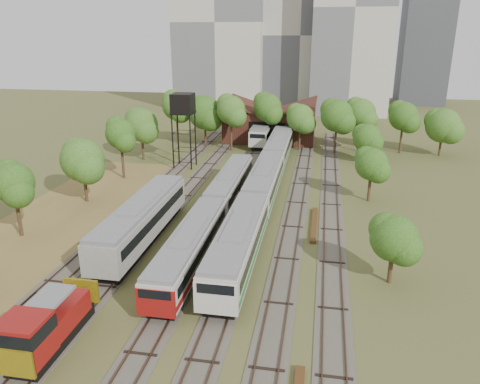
% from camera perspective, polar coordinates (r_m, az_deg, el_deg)
% --- Properties ---
extents(ground, '(240.00, 240.00, 0.00)m').
position_cam_1_polar(ground, '(34.31, -6.22, -15.28)').
color(ground, '#475123').
rests_on(ground, ground).
extents(dry_grass_patch, '(14.00, 60.00, 0.04)m').
position_cam_1_polar(dry_grass_patch, '(47.98, -24.67, -6.45)').
color(dry_grass_patch, brown).
rests_on(dry_grass_patch, ground).
extents(tracks, '(24.60, 80.00, 0.19)m').
position_cam_1_polar(tracks, '(56.25, 0.15, -0.88)').
color(tracks, '#4C473D').
rests_on(tracks, ground).
extents(railcar_red_set, '(2.79, 34.58, 3.44)m').
position_cam_1_polar(railcar_red_set, '(47.76, -3.27, -2.38)').
color(railcar_red_set, black).
rests_on(railcar_red_set, ground).
extents(railcar_green_set, '(3.13, 52.08, 3.88)m').
position_cam_1_polar(railcar_green_set, '(55.92, 2.98, 1.15)').
color(railcar_green_set, black).
rests_on(railcar_green_set, ground).
extents(railcar_rear, '(3.04, 16.08, 3.76)m').
position_cam_1_polar(railcar_rear, '(85.42, 2.89, 7.45)').
color(railcar_rear, black).
rests_on(railcar_rear, ground).
extents(shunter_locomotive, '(2.71, 8.10, 3.55)m').
position_cam_1_polar(shunter_locomotive, '(32.79, -22.89, -15.10)').
color(shunter_locomotive, black).
rests_on(shunter_locomotive, ground).
extents(old_grey_coach, '(3.23, 18.00, 4.00)m').
position_cam_1_polar(old_grey_coach, '(45.57, -11.91, -3.38)').
color(old_grey_coach, black).
rests_on(old_grey_coach, ground).
extents(water_tower, '(3.12, 3.12, 10.79)m').
position_cam_1_polar(water_tower, '(68.40, -6.98, 10.43)').
color(water_tower, black).
rests_on(water_tower, ground).
extents(rail_pile_far, '(0.57, 9.06, 0.29)m').
position_cam_1_polar(rail_pile_far, '(49.49, 9.03, -3.89)').
color(rail_pile_far, '#553418').
rests_on(rail_pile_far, ground).
extents(maintenance_shed, '(16.45, 11.55, 7.58)m').
position_cam_1_polar(maintenance_shed, '(87.11, 3.73, 8.28)').
color(maintenance_shed, '#3D1A16').
rests_on(maintenance_shed, ground).
extents(tree_band_left, '(7.16, 52.49, 8.47)m').
position_cam_1_polar(tree_band_left, '(53.49, -21.58, 2.79)').
color(tree_band_left, '#382616').
rests_on(tree_band_left, ground).
extents(tree_band_far, '(49.52, 9.18, 9.27)m').
position_cam_1_polar(tree_band_far, '(79.32, 7.13, 9.40)').
color(tree_band_far, '#382616').
rests_on(tree_band_far, ground).
extents(tree_band_right, '(4.86, 40.61, 6.46)m').
position_cam_1_polar(tree_band_right, '(58.25, 15.95, 3.23)').
color(tree_band_right, '#382616').
rests_on(tree_band_right, ground).
extents(tower_left, '(22.00, 16.00, 42.00)m').
position_cam_1_polar(tower_left, '(124.88, -2.26, 19.95)').
color(tower_left, beige).
rests_on(tower_left, ground).
extents(tower_centre, '(20.00, 18.00, 36.00)m').
position_cam_1_polar(tower_centre, '(127.21, 7.59, 18.44)').
color(tower_centre, '#B0AD9F').
rests_on(tower_centre, ground).
extents(tower_right, '(18.00, 16.00, 48.00)m').
position_cam_1_polar(tower_right, '(119.25, 13.69, 20.94)').
color(tower_right, beige).
rests_on(tower_right, ground).
extents(tower_far_right, '(12.00, 12.00, 28.00)m').
position_cam_1_polar(tower_far_right, '(139.50, 21.50, 15.74)').
color(tower_far_right, '#404348').
rests_on(tower_far_right, ground).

